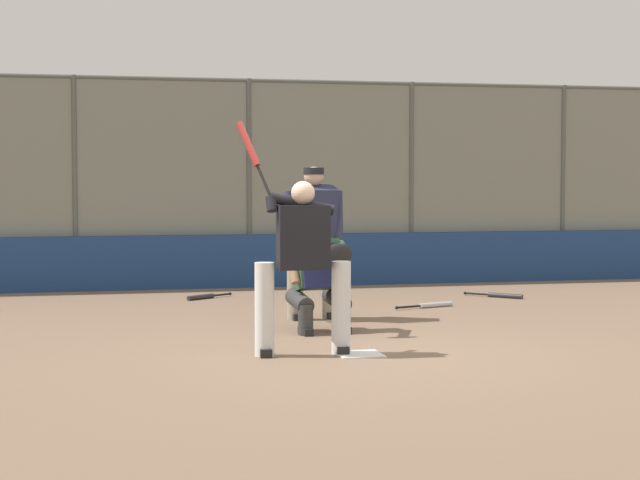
# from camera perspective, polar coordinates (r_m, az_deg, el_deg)

# --- Properties ---
(ground_plane) EXTENTS (160.00, 160.00, 0.00)m
(ground_plane) POSITION_cam_1_polar(r_m,az_deg,el_deg) (10.31, 2.10, -6.14)
(ground_plane) COLOR #7A604C
(home_plate_marker) EXTENTS (0.43, 0.43, 0.01)m
(home_plate_marker) POSITION_cam_1_polar(r_m,az_deg,el_deg) (10.31, 2.10, -6.10)
(home_plate_marker) COLOR white
(home_plate_marker) RESTS_ON ground_plane
(backstop_fence) EXTENTS (15.95, 0.08, 3.24)m
(backstop_fence) POSITION_cam_1_polar(r_m,az_deg,el_deg) (16.69, -3.81, 3.34)
(backstop_fence) COLOR #515651
(backstop_fence) RESTS_ON ground_plane
(padding_wall) EXTENTS (15.56, 0.18, 0.82)m
(padding_wall) POSITION_cam_1_polar(r_m,az_deg,el_deg) (16.64, -3.74, -1.12)
(padding_wall) COLOR navy
(padding_wall) RESTS_ON ground_plane
(bleachers_beyond) EXTENTS (11.11, 3.05, 1.80)m
(bleachers_beyond) POSITION_cam_1_polar(r_m,az_deg,el_deg) (19.37, -12.60, -0.05)
(bleachers_beyond) COLOR slate
(bleachers_beyond) RESTS_ON ground_plane
(batter_at_plate) EXTENTS (1.05, 0.64, 2.25)m
(batter_at_plate) POSITION_cam_1_polar(r_m,az_deg,el_deg) (10.20, -0.97, -1.09)
(batter_at_plate) COLOR silver
(batter_at_plate) RESTS_ON ground_plane
(catcher_behind_plate) EXTENTS (0.69, 0.80, 1.27)m
(catcher_behind_plate) POSITION_cam_1_polar(r_m,az_deg,el_deg) (11.75, -0.04, -1.74)
(catcher_behind_plate) COLOR #333333
(catcher_behind_plate) RESTS_ON ground_plane
(umpire_home) EXTENTS (0.74, 0.50, 1.83)m
(umpire_home) POSITION_cam_1_polar(r_m,az_deg,el_deg) (12.77, -0.36, 0.15)
(umpire_home) COLOR gray
(umpire_home) RESTS_ON ground_plane
(spare_bat_near_backstop) EXTENTS (0.87, 0.32, 0.07)m
(spare_bat_near_backstop) POSITION_cam_1_polar(r_m,az_deg,el_deg) (14.09, 5.97, -3.47)
(spare_bat_near_backstop) COLOR black
(spare_bat_near_backstop) RESTS_ON ground_plane
(spare_bat_by_padding) EXTENTS (0.65, 0.69, 0.07)m
(spare_bat_by_padding) POSITION_cam_1_polar(r_m,az_deg,el_deg) (15.38, 9.62, -2.93)
(spare_bat_by_padding) COLOR black
(spare_bat_by_padding) RESTS_ON ground_plane
(spare_bat_third_base_side) EXTENTS (0.69, 0.52, 0.07)m
(spare_bat_third_base_side) POSITION_cam_1_polar(r_m,az_deg,el_deg) (15.10, -6.20, -3.02)
(spare_bat_third_base_side) COLOR black
(spare_bat_third_base_side) RESTS_ON ground_plane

